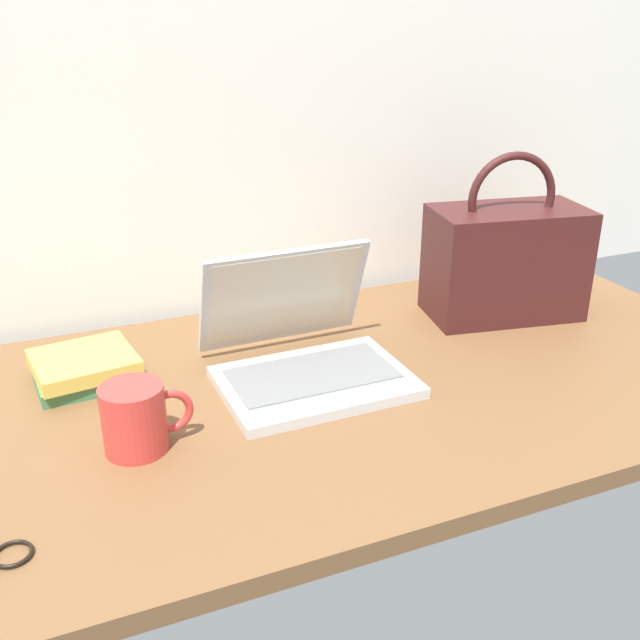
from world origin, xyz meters
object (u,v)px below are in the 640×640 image
(handbag, at_px, (505,260))
(book_stack, at_px, (85,368))
(laptop, at_px, (304,351))
(coffee_mug, at_px, (136,417))

(handbag, height_order, book_stack, handbag)
(handbag, xyz_separation_m, book_stack, (-0.82, 0.03, -0.09))
(handbag, relative_size, book_stack, 1.86)
(laptop, relative_size, coffee_mug, 2.39)
(coffee_mug, xyz_separation_m, book_stack, (-0.05, 0.24, -0.03))
(handbag, bearing_deg, laptop, -168.52)
(laptop, relative_size, handbag, 0.95)
(coffee_mug, distance_m, handbag, 0.80)
(handbag, distance_m, book_stack, 0.82)
(laptop, distance_m, book_stack, 0.37)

